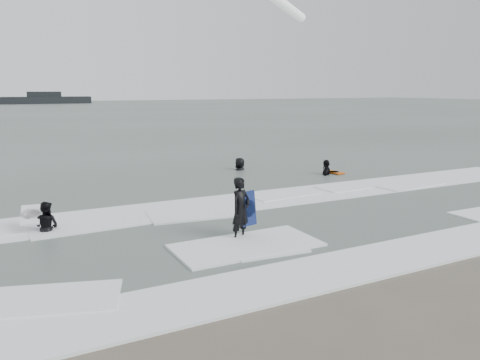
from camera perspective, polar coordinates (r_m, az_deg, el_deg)
name	(u,v)px	position (r m, az deg, el deg)	size (l,w,h in m)	color
ground	(332,260)	(11.74, 11.11, -9.50)	(320.00, 320.00, 0.00)	brown
sea	(49,112)	(89.00, -22.30, 7.64)	(320.00, 320.00, 0.00)	#47544C
surfer_centre	(241,240)	(12.91, 0.09, -7.38)	(0.65, 0.43, 1.78)	black
surfer_wading	(47,233)	(14.64, -22.43, -6.00)	(0.72, 0.56, 1.48)	black
surfer_right_near	(326,175)	(22.79, 10.45, 0.55)	(1.12, 0.47, 1.92)	black
surfer_right_far	(240,171)	(23.65, -0.02, 1.12)	(0.89, 0.58, 1.82)	black
surf_foam	(259,220)	(14.67, 2.28, -4.94)	(30.03, 9.06, 0.09)	white
bodyboards	(228,193)	(16.33, -1.43, -1.62)	(14.27, 7.52, 1.25)	#111E4F
vessel_horizon	(44,99)	(141.28, -22.73, 9.05)	(24.31, 4.34, 3.30)	black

